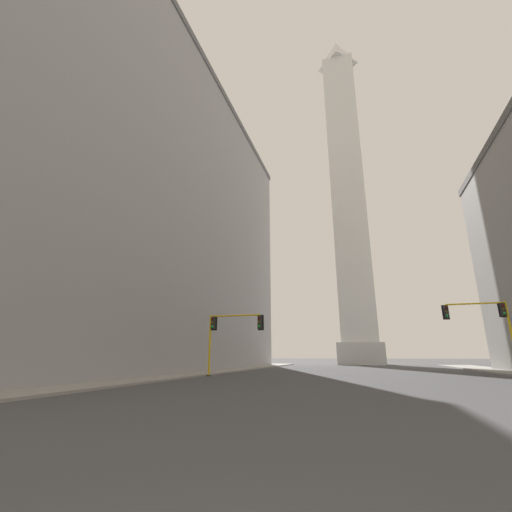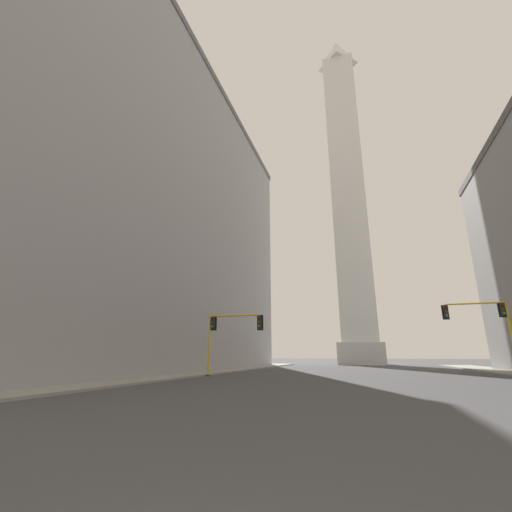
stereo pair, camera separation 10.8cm
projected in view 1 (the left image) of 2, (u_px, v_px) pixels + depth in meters
name	position (u px, v px, depth m)	size (l,w,h in m)	color
sidewalk_left	(169.00, 376.00, 29.01)	(5.00, 85.57, 0.15)	gray
building_left	(108.00, 218.00, 45.78)	(29.84, 58.95, 39.00)	#9E9EA0
obelisk	(347.00, 185.00, 77.36)	(8.77, 8.77, 79.70)	silver
traffic_light_mid_left	(228.00, 329.00, 30.77)	(5.25, 0.52, 5.32)	yellow
traffic_light_mid_right	(486.00, 319.00, 29.98)	(5.24, 0.51, 6.32)	yellow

